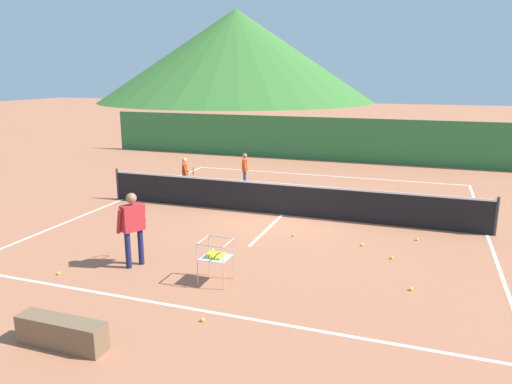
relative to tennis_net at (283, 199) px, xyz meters
The scene contains 21 objects.
ground_plane 0.50m from the tennis_net, ahead, with size 120.00×120.00×0.00m, color #A86647.
line_baseline_near 6.37m from the tennis_net, 90.00° to the right, with size 11.32×0.08×0.01m, color white.
line_baseline_far 6.19m from the tennis_net, 90.00° to the left, with size 11.32×0.08×0.01m, color white.
line_sideline_west 5.68m from the tennis_net, behind, with size 0.08×12.52×0.01m, color white.
line_sideline_east 5.68m from the tennis_net, ahead, with size 0.08×12.52×0.01m, color white.
line_service_center 0.50m from the tennis_net, ahead, with size 0.08×5.88×0.01m, color white.
tennis_net is the anchor object (origin of this frame).
instructor 5.33m from the tennis_net, 111.70° to the right, with size 0.52×0.83×1.67m.
student_0 4.31m from the tennis_net, 159.68° to the left, with size 0.60×0.53×1.28m.
student_1 3.73m from the tennis_net, 128.38° to the left, with size 0.31×0.55×1.32m.
ball_cart 5.15m from the tennis_net, 89.07° to the right, with size 0.58×0.58×0.90m.
tennis_ball_0 6.74m from the tennis_net, 118.60° to the right, with size 0.07×0.07×0.07m, color yellow.
tennis_ball_1 3.33m from the tennis_net, 36.78° to the right, with size 0.07×0.07×0.07m, color yellow.
tennis_ball_2 4.09m from the tennis_net, 15.71° to the right, with size 0.07×0.07×0.07m, color yellow.
tennis_ball_3 4.32m from the tennis_net, 37.78° to the right, with size 0.07×0.07×0.07m, color yellow.
tennis_ball_4 6.74m from the tennis_net, 85.46° to the right, with size 0.07×0.07×0.07m, color yellow.
tennis_ball_5 5.75m from the tennis_net, 47.51° to the right, with size 0.07×0.07×0.07m, color yellow.
tennis_ball_6 2.06m from the tennis_net, 65.35° to the right, with size 0.07×0.07×0.07m, color yellow.
windscreen_fence 9.89m from the tennis_net, 90.00° to the left, with size 24.90×0.08×2.12m, color #33753D.
courtside_bench 8.21m from the tennis_net, 98.45° to the right, with size 1.50×0.36×0.46m, color brown.
hill_0 64.23m from the tennis_net, 112.83° to the left, with size 42.66×42.66×13.90m, color #38702D.
Camera 1 is at (3.89, -13.50, 4.14)m, focal length 33.85 mm.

